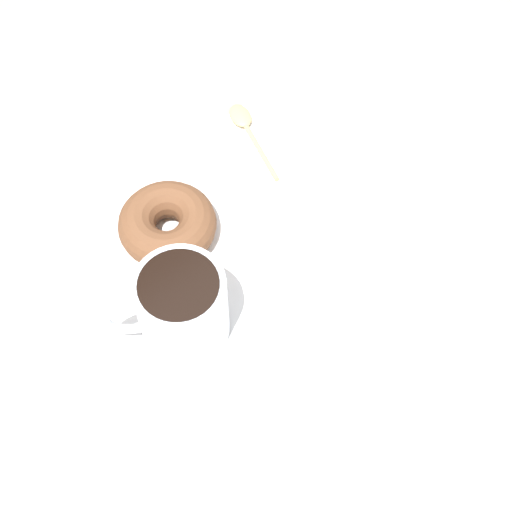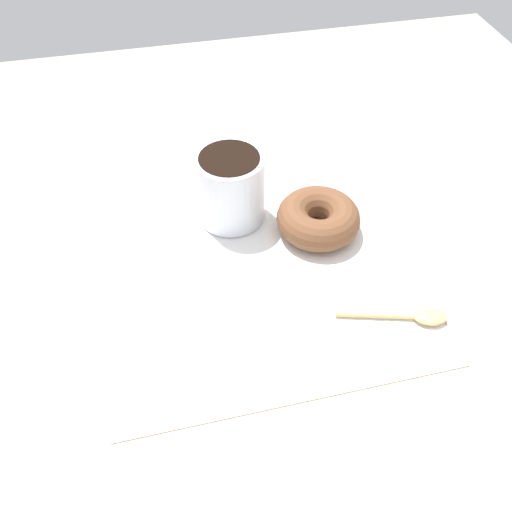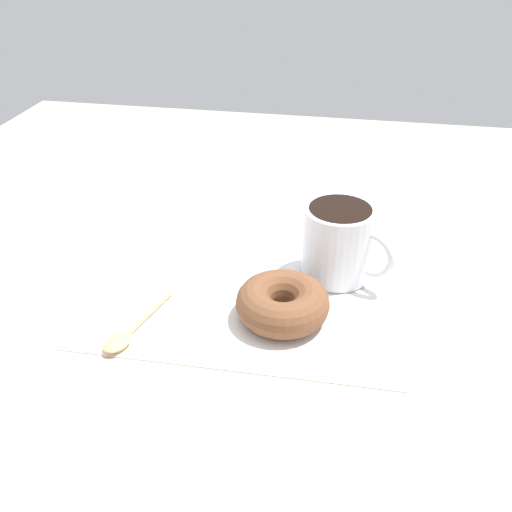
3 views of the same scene
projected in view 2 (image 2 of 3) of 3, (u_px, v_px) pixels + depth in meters
ground_plane at (250, 286)px, 66.34cm from camera, size 120.00×120.00×2.00cm
napkin at (256, 269)px, 66.64cm from camera, size 36.23×36.23×0.30cm
coffee_cup at (229, 186)px, 69.66cm from camera, size 11.09×8.53×8.99cm
donut at (318, 218)px, 69.53cm from camera, size 10.25×10.25×3.94cm
spoon at (416, 316)px, 61.12cm from camera, size 4.56×11.83×0.90cm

